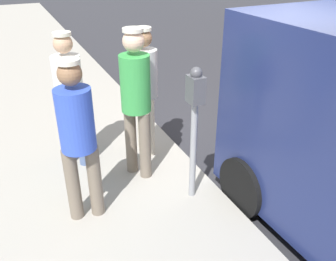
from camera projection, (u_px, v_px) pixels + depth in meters
The scene contains 6 objects.
ground_plane at pixel (262, 161), 5.03m from camera, with size 80.00×80.00×0.00m, color #2D2D33.
parking_meter_near at pixel (195, 113), 3.65m from camera, with size 0.14×0.18×1.52m.
pedestrian_in_gray at pixel (144, 85), 4.57m from camera, with size 0.34×0.36×1.69m.
pedestrian_in_white at pixel (70, 93), 4.31m from camera, with size 0.34×0.34×1.70m.
pedestrian_in_green at pixel (136, 96), 4.04m from camera, with size 0.34×0.34×1.80m.
pedestrian_in_blue at pixel (78, 134), 3.38m from camera, with size 0.36×0.34×1.70m.
Camera 1 is at (2.99, 3.31, 2.72)m, focal length 38.28 mm.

